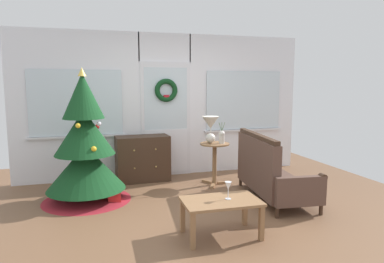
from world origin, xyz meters
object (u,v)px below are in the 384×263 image
at_px(gift_box, 114,196).
at_px(christmas_tree, 85,151).
at_px(table_lamp, 211,126).
at_px(coffee_table, 221,205).
at_px(side_table, 215,155).
at_px(flower_vase, 222,136).
at_px(wine_glass, 228,187).
at_px(settee_sofa, 269,173).
at_px(dresser_cabinet, 143,158).

bearing_deg(gift_box, christmas_tree, 151.61).
xyz_separation_m(table_lamp, coffee_table, (-0.56, -1.93, -0.63)).
bearing_deg(coffee_table, christmas_tree, 130.31).
relative_size(side_table, flower_vase, 2.00).
bearing_deg(wine_glass, settee_sofa, 43.22).
bearing_deg(settee_sofa, table_lamp, 121.34).
bearing_deg(flower_vase, wine_glass, -109.14).
bearing_deg(side_table, christmas_tree, -173.78).
bearing_deg(gift_box, table_lamp, 16.04).
bearing_deg(coffee_table, flower_vase, 68.60).
bearing_deg(settee_sofa, coffee_table, -138.83).
bearing_deg(settee_sofa, gift_box, 167.56).
relative_size(side_table, wine_glass, 3.59).
relative_size(christmas_tree, coffee_table, 2.21).
height_order(table_lamp, wine_glass, table_lamp).
bearing_deg(settee_sofa, dresser_cabinet, 137.19).
bearing_deg(gift_box, wine_glass, -52.33).
relative_size(christmas_tree, table_lamp, 4.29).
height_order(christmas_tree, flower_vase, christmas_tree).
bearing_deg(coffee_table, dresser_cabinet, 100.99).
height_order(dresser_cabinet, gift_box, dresser_cabinet).
bearing_deg(side_table, settee_sofa, -60.34).
bearing_deg(dresser_cabinet, table_lamp, -27.98).
bearing_deg(dresser_cabinet, side_table, -28.31).
bearing_deg(christmas_tree, flower_vase, 4.33).
xyz_separation_m(christmas_tree, side_table, (2.03, 0.22, -0.22)).
bearing_deg(flower_vase, christmas_tree, -175.67).
distance_m(flower_vase, gift_box, 1.94).
relative_size(christmas_tree, dresser_cabinet, 2.06).
xyz_separation_m(settee_sofa, coffee_table, (-1.13, -0.99, -0.03)).
relative_size(coffee_table, gift_box, 4.78).
xyz_separation_m(settee_sofa, table_lamp, (-0.57, 0.94, 0.61)).
distance_m(christmas_tree, wine_glass, 2.24).
distance_m(settee_sofa, side_table, 1.04).
relative_size(dresser_cabinet, gift_box, 5.13).
distance_m(table_lamp, flower_vase, 0.25).
bearing_deg(side_table, wine_glass, -105.80).
height_order(christmas_tree, wine_glass, christmas_tree).
relative_size(dresser_cabinet, side_table, 1.31).
bearing_deg(gift_box, flower_vase, 11.57).
bearing_deg(dresser_cabinet, coffee_table, -79.01).
height_order(dresser_cabinet, coffee_table, dresser_cabinet).
bearing_deg(wine_glass, dresser_cabinet, 102.87).
height_order(coffee_table, wine_glass, wine_glass).
bearing_deg(table_lamp, flower_vase, -32.01).
xyz_separation_m(settee_sofa, gift_box, (-2.18, 0.48, -0.29)).
distance_m(coffee_table, gift_box, 1.82).
bearing_deg(gift_box, dresser_cabinet, 60.88).
distance_m(christmas_tree, gift_box, 0.76).
relative_size(settee_sofa, gift_box, 9.13).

